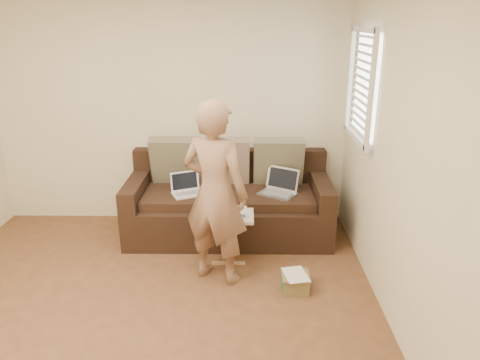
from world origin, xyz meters
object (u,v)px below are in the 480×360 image
Objects in this scene: striped_box at (295,282)px; laptop_silver at (277,195)px; sofa at (229,199)px; side_table at (228,240)px; laptop_white at (188,195)px; person at (215,193)px; drinking_glass at (210,204)px.

laptop_silver is at bearing 96.20° from striped_box.
side_table is at bearing -88.46° from sofa.
laptop_white is at bearing 136.97° from striped_box.
person is at bearing -113.42° from side_table.
sofa is 4.12× the size of side_table.
drinking_glass is at bearing -82.05° from laptop_white.
person reaches higher than drinking_glass.
sofa reaches higher than striped_box.
side_table is at bearing -89.64° from person.
person is 0.44m from drinking_glass.
side_table is 2.16× the size of striped_box.
laptop_silver is at bearing -22.84° from laptop_white.
sofa is 8.90× the size of striped_box.
laptop_white is 0.19× the size of person.
laptop_silver is 1.19× the size of laptop_white.
sofa is at bearing -160.28° from laptop_silver.
sofa is 1.32m from striped_box.
person is 6.83× the size of striped_box.
sofa is at bearing -71.56° from person.
drinking_glass is (0.27, -0.43, 0.07)m from laptop_white.
striped_box is at bearing -172.32° from person.
sofa is 7.03× the size of laptop_white.
side_table is at bearing -100.53° from laptop_silver.
laptop_white is (-0.95, -0.02, 0.00)m from laptop_silver.
side_table is (0.45, -0.55, -0.25)m from laptop_white.
sofa is 1.30× the size of person.
side_table reaches higher than striped_box.
striped_box is at bearing -52.59° from laptop_silver.
laptop_silver reaches higher than side_table.
person is at bearing 163.91° from striped_box.
striped_box is (0.11, -1.01, -0.44)m from laptop_silver.
person is 1.07m from striped_box.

